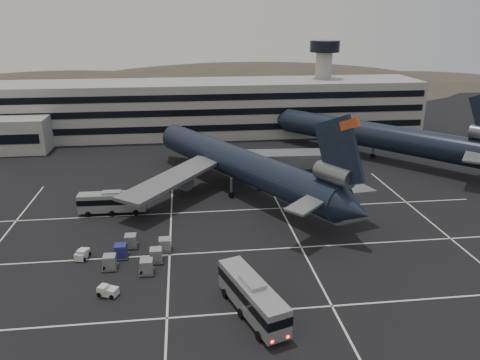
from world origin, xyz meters
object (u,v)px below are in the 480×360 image
Objects in this scene: uld_cluster at (138,253)px; tug_a at (82,254)px; bus_far at (112,201)px; trijet_main at (241,164)px; bus_near at (252,296)px.

tug_a is at bearing 171.43° from uld_cluster.
tug_a is (-2.07, -14.89, -1.42)m from bus_far.
bus_far is at bearing 108.36° from uld_cluster.
tug_a is 0.25× the size of uld_cluster.
bus_far is (-21.75, -7.32, -3.18)m from trijet_main.
bus_near is 25.24m from tug_a.
tug_a is at bearing -166.43° from trijet_main.
trijet_main reaches higher than bus_near.
bus_near reaches higher than uld_cluster.
uld_cluster is (5.31, -16.00, -1.16)m from bus_far.
bus_near is 34.85m from bus_far.
tug_a is at bearing 173.38° from bus_far.
uld_cluster is (-16.44, -23.32, -4.35)m from trijet_main.
uld_cluster is at bearing -160.35° from bus_far.
bus_near reaches higher than tug_a.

